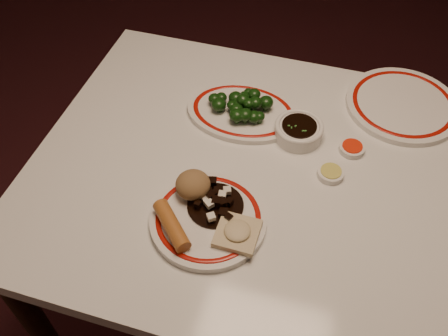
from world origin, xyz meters
TOP-DOWN VIEW (x-y plane):
  - ground at (0.00, 0.00)m, footprint 7.00×7.00m
  - dining_table at (0.00, 0.00)m, footprint 1.20×0.90m
  - main_plate at (-0.12, -0.18)m, footprint 0.31×0.31m
  - rice_mound at (-0.17, -0.12)m, footprint 0.08×0.08m
  - spring_roll at (-0.18, -0.23)m, footprint 0.11×0.11m
  - fried_wonton at (-0.05, -0.20)m, footprint 0.09×0.09m
  - stirfry_heap at (-0.12, -0.14)m, footprint 0.13×0.13m
  - broccoli_plate at (-0.14, 0.18)m, footprint 0.30×0.26m
  - broccoli_pile at (-0.14, 0.18)m, footprint 0.17×0.13m
  - soy_bowl at (0.02, 0.14)m, footprint 0.12×0.12m
  - sweet_sour_dish at (0.16, 0.13)m, footprint 0.06×0.06m
  - mustard_dish at (0.12, 0.03)m, footprint 0.06×0.06m
  - far_plate at (0.27, 0.33)m, footprint 0.31×0.31m

SIDE VIEW (x-z plane):
  - ground at x=0.00m, z-range 0.00..0.00m
  - dining_table at x=0.00m, z-range 0.28..1.03m
  - sweet_sour_dish at x=0.16m, z-range 0.75..0.77m
  - mustard_dish at x=0.12m, z-range 0.75..0.77m
  - broccoli_plate at x=-0.14m, z-range 0.75..0.77m
  - far_plate at x=0.27m, z-range 0.75..0.77m
  - main_plate at x=-0.12m, z-range 0.75..0.77m
  - soy_bowl at x=0.02m, z-range 0.75..0.79m
  - stirfry_heap at x=-0.12m, z-range 0.76..0.79m
  - fried_wonton at x=-0.05m, z-range 0.77..0.79m
  - spring_roll at x=-0.18m, z-range 0.77..0.80m
  - broccoli_pile at x=-0.14m, z-range 0.76..0.82m
  - rice_mound at x=-0.17m, z-range 0.77..0.83m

